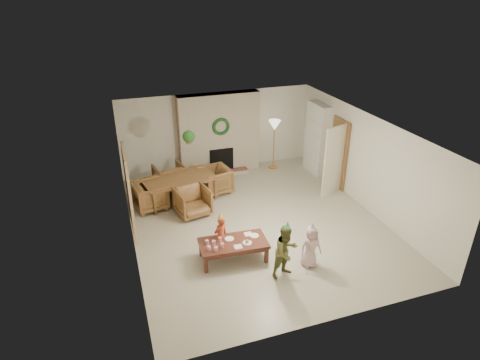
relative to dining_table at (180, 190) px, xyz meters
name	(u,v)px	position (x,y,z in m)	size (l,w,h in m)	color
floor	(256,222)	(1.57, -1.74, -0.34)	(7.00, 7.00, 0.00)	#B7B29E
ceiling	(258,128)	(1.57, -1.74, 2.16)	(7.00, 7.00, 0.00)	white
wall_back	(217,132)	(1.57, 1.76, 0.91)	(7.00, 7.00, 0.00)	silver
wall_front	(333,265)	(1.57, -5.24, 0.91)	(7.00, 7.00, 0.00)	silver
wall_left	(128,197)	(-1.43, -1.74, 0.91)	(7.00, 7.00, 0.00)	silver
wall_right	(365,162)	(4.57, -1.74, 0.91)	(7.00, 7.00, 0.00)	silver
fireplace_mass	(219,134)	(1.57, 1.56, 0.91)	(2.50, 0.40, 2.50)	#5C2918
fireplace_hearth	(223,173)	(1.57, 1.21, -0.28)	(1.60, 0.30, 0.12)	#5C1C19
fireplace_firebox	(221,160)	(1.57, 1.38, 0.11)	(0.75, 0.12, 0.75)	black
fireplace_wreath	(221,127)	(1.57, 1.33, 1.21)	(0.54, 0.54, 0.10)	#194320
floor_lamp_base	(273,167)	(3.28, 1.26, -0.32)	(0.30, 0.30, 0.03)	gold
floor_lamp_post	(274,146)	(3.28, 1.26, 0.41)	(0.03, 0.03, 1.43)	gold
floor_lamp_shade	(275,125)	(3.28, 1.26, 1.10)	(0.38, 0.38, 0.32)	beige
bookshelf_carcass	(317,139)	(4.41, 0.56, 0.76)	(0.30, 1.00, 2.20)	white
bookshelf_shelf_a	(314,158)	(4.39, 0.56, 0.11)	(0.30, 0.92, 0.03)	white
bookshelf_shelf_b	(316,146)	(4.39, 0.56, 0.51)	(0.30, 0.92, 0.03)	white
bookshelf_shelf_c	(317,134)	(4.39, 0.56, 0.91)	(0.30, 0.92, 0.03)	white
bookshelf_shelf_d	(318,122)	(4.39, 0.56, 1.31)	(0.30, 0.92, 0.03)	white
books_row_lower	(317,156)	(4.37, 0.41, 0.25)	(0.20, 0.40, 0.24)	maroon
books_row_mid	(315,142)	(4.37, 0.61, 0.65)	(0.20, 0.44, 0.24)	#294D99
books_row_upper	(318,131)	(4.37, 0.46, 1.04)	(0.20, 0.36, 0.22)	gold
door_frame	(339,153)	(4.53, -0.54, 0.68)	(0.05, 0.86, 2.04)	brown
door_leaf	(334,161)	(4.15, -0.92, 0.66)	(0.05, 0.80, 2.00)	beige
curtain_panel	(129,192)	(-1.39, -1.54, 0.91)	(0.06, 1.20, 2.00)	beige
dining_table	(180,190)	(0.00, 0.00, 0.00)	(1.92, 1.07, 0.67)	brown
dining_chair_near	(193,201)	(0.16, -0.83, 0.04)	(0.80, 0.82, 0.75)	brown
dining_chair_far	(169,177)	(-0.16, 0.83, 0.04)	(0.80, 0.82, 0.75)	brown
dining_chair_left	(150,196)	(-0.83, -0.16, 0.04)	(0.80, 0.82, 0.75)	brown
dining_chair_right	(215,180)	(1.04, 0.20, 0.04)	(0.80, 0.82, 0.75)	brown
hanging_plant_cord	(188,128)	(0.27, -0.24, 1.81)	(0.01, 0.01, 0.70)	tan
hanging_plant_pot	(189,141)	(0.27, -0.24, 1.46)	(0.16, 0.16, 0.12)	#AD4137
hanging_plant_foliage	(189,137)	(0.27, -0.24, 1.58)	(0.32, 0.32, 0.32)	#184717
coffee_table_top	(233,243)	(0.57, -2.98, 0.07)	(1.45, 0.72, 0.07)	#52271B
coffee_table_apron	(233,246)	(0.57, -2.98, 0.00)	(1.34, 0.61, 0.09)	#52271B
coffee_leg_fl	(206,265)	(-0.11, -3.23, -0.15)	(0.08, 0.08, 0.38)	#52271B
coffee_leg_fr	(266,255)	(1.20, -3.31, -0.15)	(0.08, 0.08, 0.38)	#52271B
coffee_leg_bl	(201,248)	(-0.07, -2.64, -0.15)	(0.08, 0.08, 0.38)	#52271B
coffee_leg_br	(258,240)	(1.24, -2.73, -0.15)	(0.08, 0.08, 0.38)	#52271B
cup_a	(209,248)	(0.00, -3.11, 0.16)	(0.08, 0.08, 0.10)	white
cup_b	(207,242)	(0.01, -2.88, 0.16)	(0.08, 0.08, 0.10)	white
cup_c	(216,249)	(0.13, -3.17, 0.16)	(0.08, 0.08, 0.10)	white
cup_d	(214,243)	(0.14, -2.95, 0.16)	(0.08, 0.08, 0.10)	white
cup_e	(222,245)	(0.29, -3.09, 0.16)	(0.08, 0.08, 0.10)	white
cup_f	(220,239)	(0.30, -2.87, 0.16)	(0.08, 0.08, 0.10)	white
plate_a	(229,239)	(0.52, -2.84, 0.11)	(0.20, 0.20, 0.01)	white
plate_b	(247,243)	(0.84, -3.11, 0.11)	(0.20, 0.20, 0.01)	white
plate_c	(254,235)	(1.07, -2.90, 0.11)	(0.20, 0.20, 0.01)	white
food_scoop	(247,241)	(0.84, -3.11, 0.16)	(0.08, 0.08, 0.08)	tan
napkin_left	(238,247)	(0.61, -3.18, 0.11)	(0.17, 0.17, 0.01)	#FFBBC7
napkin_right	(248,234)	(0.97, -2.80, 0.11)	(0.17, 0.17, 0.01)	#FFBBC7
child_red	(221,236)	(0.37, -2.71, 0.14)	(0.35, 0.23, 0.95)	#AF3F25
party_hat_red	(220,215)	(0.37, -2.71, 0.65)	(0.13, 0.13, 0.18)	#E2EC4E
child_plaid	(286,251)	(1.41, -3.82, 0.24)	(0.57, 0.44, 1.16)	brown
party_hat_plaid	(288,225)	(1.41, -3.82, 0.87)	(0.14, 0.14, 0.19)	#53C26F
child_pink	(311,247)	(2.03, -3.70, 0.14)	(0.47, 0.30, 0.95)	#CCA3AA
party_hat_pink	(313,226)	(2.03, -3.70, 0.65)	(0.12, 0.12, 0.17)	#ADACB3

